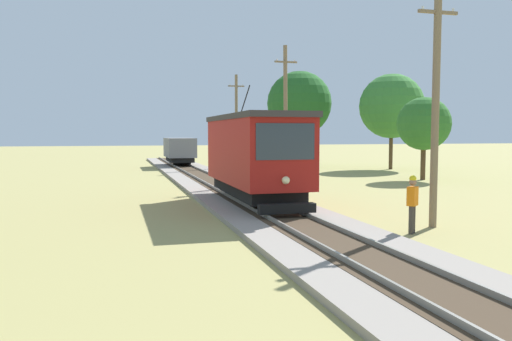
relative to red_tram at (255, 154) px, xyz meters
The scene contains 9 objects.
red_tram is the anchor object (origin of this frame).
freight_car 25.75m from the red_tram, 90.01° to the left, with size 2.40×5.20×2.31m.
utility_pole_near_tram 7.75m from the red_tram, 55.11° to the right, with size 1.40×0.28×7.80m.
utility_pole_mid 9.96m from the red_tram, 63.76° to the left, with size 1.40×0.49×8.30m.
utility_pole_far 22.19m from the red_tram, 78.75° to the left, with size 1.40×0.25×7.97m.
track_worker 7.69m from the red_tram, 66.25° to the right, with size 0.45×0.43×1.78m.
tree_left_near 16.49m from the red_tram, 32.45° to the left, with size 3.47×3.47×5.41m.
tree_right_near 25.64m from the red_tram, 65.61° to the left, with size 5.80×5.80×8.64m.
tree_horizon 25.15m from the red_tram, 47.09° to the left, with size 5.44×5.44×8.06m.
Camera 1 is at (-5.60, -0.31, 3.05)m, focal length 35.86 mm.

